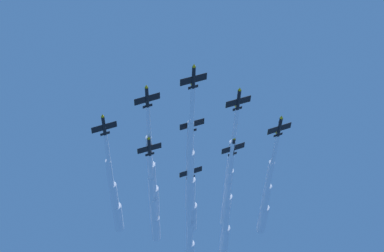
{
  "coord_description": "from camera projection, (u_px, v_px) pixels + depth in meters",
  "views": [
    {
      "loc": [
        111.32,
        94.76,
        31.97
      ],
      "look_at": [
        0.0,
        0.0,
        157.88
      ],
      "focal_mm": 56.35,
      "sensor_mm": 36.0,
      "label": 1
    }
  ],
  "objects": [
    {
      "name": "jet_trail_starboard",
      "position": [
        190.0,
        236.0,
        242.78
      ],
      "size": [
        57.66,
        50.39,
        4.53
      ],
      "color": "black"
    },
    {
      "name": "jet_port_outer",
      "position": [
        115.0,
        198.0,
        223.17
      ],
      "size": [
        53.51,
        47.16,
        4.55
      ],
      "color": "black"
    },
    {
      "name": "jet_starboard_inner",
      "position": [
        153.0,
        179.0,
        217.95
      ],
      "size": [
        56.33,
        49.32,
        4.57
      ],
      "color": "black"
    },
    {
      "name": "jet_trail_port",
      "position": [
        154.0,
        210.0,
        230.68
      ],
      "size": [
        51.3,
        44.7,
        4.48
      ],
      "color": "black"
    },
    {
      "name": "jet_port_inner",
      "position": [
        228.0,
        187.0,
        220.48
      ],
      "size": [
        59.6,
        53.3,
        4.53
      ],
      "color": "black"
    },
    {
      "name": "jet_lead",
      "position": [
        190.0,
        169.0,
        209.2
      ],
      "size": [
        57.59,
        51.57,
        4.54
      ],
      "color": "black"
    },
    {
      "name": "jet_port_mid",
      "position": [
        192.0,
        197.0,
        225.88
      ],
      "size": [
        55.8,
        47.98,
        4.48
      ],
      "color": "black"
    },
    {
      "name": "jet_starboard_mid",
      "position": [
        266.0,
        199.0,
        224.64
      ],
      "size": [
        54.12,
        47.6,
        4.55
      ],
      "color": "black"
    },
    {
      "name": "jet_starboard_outer",
      "position": [
        226.0,
        220.0,
        236.81
      ],
      "size": [
        59.49,
        51.99,
        4.55
      ],
      "color": "black"
    }
  ]
}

